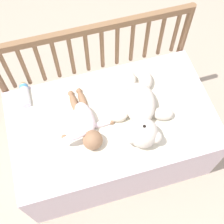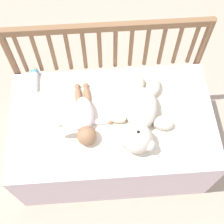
{
  "view_description": "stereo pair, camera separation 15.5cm",
  "coord_description": "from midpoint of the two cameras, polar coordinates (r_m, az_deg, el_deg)",
  "views": [
    {
      "loc": [
        -0.2,
        -0.71,
        1.87
      ],
      "look_at": [
        0.0,
        0.01,
        0.5
      ],
      "focal_mm": 50.0,
      "sensor_mm": 36.0,
      "label": 1
    },
    {
      "loc": [
        -0.05,
        -0.73,
        1.87
      ],
      "look_at": [
        0.0,
        0.01,
        0.5
      ],
      "focal_mm": 50.0,
      "sensor_mm": 36.0,
      "label": 2
    }
  ],
  "objects": [
    {
      "name": "crib_mattress",
      "position": [
        1.8,
        -2.42,
        -4.62
      ],
      "size": [
        1.06,
        0.63,
        0.44
      ],
      "color": "silver",
      "rests_on": "ground_plane"
    },
    {
      "name": "teddy_bear",
      "position": [
        1.55,
        2.45,
        -0.15
      ],
      "size": [
        0.34,
        0.47,
        0.15
      ],
      "color": "silver",
      "rests_on": "crib_mattress"
    },
    {
      "name": "crib_rail",
      "position": [
        1.7,
        -5.79,
        9.9
      ],
      "size": [
        1.06,
        0.04,
        0.77
      ],
      "color": "brown",
      "rests_on": "ground_plane"
    },
    {
      "name": "baby",
      "position": [
        1.55,
        -7.55,
        -2.29
      ],
      "size": [
        0.3,
        0.37,
        0.1
      ],
      "color": "white",
      "rests_on": "crib_mattress"
    },
    {
      "name": "blanket",
      "position": [
        1.61,
        -2.24,
        -0.75
      ],
      "size": [
        0.82,
        0.56,
        0.01
      ],
      "color": "silver",
      "rests_on": "crib_mattress"
    },
    {
      "name": "baby_bottle",
      "position": [
        1.73,
        -18.12,
        2.94
      ],
      "size": [
        0.05,
        0.15,
        0.05
      ],
      "color": "white",
      "rests_on": "crib_mattress"
    },
    {
      "name": "ground_plane",
      "position": [
        2.01,
        -2.18,
        -7.17
      ],
      "size": [
        12.0,
        12.0,
        0.0
      ],
      "primitive_type": "plane",
      "color": "tan"
    }
  ]
}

